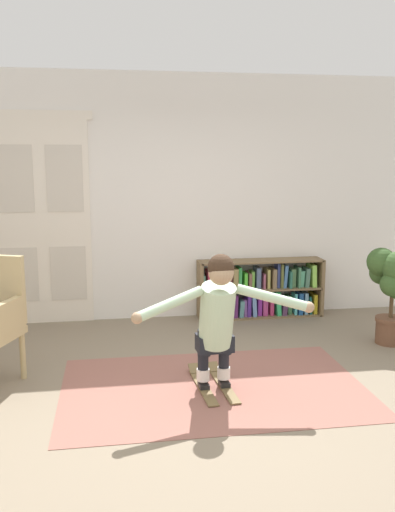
% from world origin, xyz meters
% --- Properties ---
extents(ground_plane, '(7.20, 7.20, 0.00)m').
position_xyz_m(ground_plane, '(0.00, 0.00, 0.00)').
color(ground_plane, '#7D6E5A').
extents(back_wall, '(6.00, 0.10, 2.90)m').
position_xyz_m(back_wall, '(0.00, 2.60, 1.45)').
color(back_wall, silver).
rests_on(back_wall, ground).
extents(double_door, '(1.22, 0.05, 2.45)m').
position_xyz_m(double_door, '(-1.49, 2.54, 1.23)').
color(double_door, silver).
rests_on(double_door, ground).
extents(rug, '(2.55, 1.66, 0.01)m').
position_xyz_m(rug, '(0.12, 0.38, 0.00)').
color(rug, '#905B4F').
rests_on(rug, ground).
extents(bookshelf, '(1.54, 0.30, 0.70)m').
position_xyz_m(bookshelf, '(1.07, 2.39, 0.33)').
color(bookshelf, brown).
rests_on(bookshelf, ground).
extents(potted_plant, '(0.44, 0.50, 1.01)m').
position_xyz_m(potted_plant, '(2.12, 1.19, 0.65)').
color(potted_plant, brown).
rests_on(potted_plant, ground).
extents(skis_pair, '(0.32, 0.79, 0.07)m').
position_xyz_m(skis_pair, '(0.11, 0.41, 0.02)').
color(skis_pair, brown).
rests_on(skis_pair, rug).
extents(person_skier, '(1.44, 0.57, 1.11)m').
position_xyz_m(person_skier, '(0.12, 0.25, 0.69)').
color(person_skier, white).
rests_on(person_skier, skis_pair).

